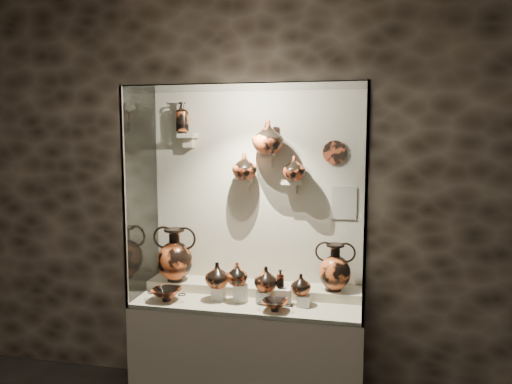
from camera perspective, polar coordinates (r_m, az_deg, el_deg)
wall_back at (r=3.95m, az=0.20°, el=-0.08°), size 5.00×0.02×3.20m
plinth at (r=3.98m, az=-0.84°, el=-18.05°), size 1.70×0.60×0.80m
front_tier at (r=3.83m, az=-0.85°, el=-12.41°), size 1.68×0.58×0.03m
rear_tier at (r=3.98m, az=-0.26°, el=-11.12°), size 1.70×0.25×0.10m
back_panel at (r=3.95m, az=0.18°, el=-0.09°), size 1.70×0.03×1.60m
glass_front at (r=3.36m, az=-2.04°, el=-1.31°), size 1.70×0.01×1.60m
glass_left at (r=3.93m, az=-12.98°, el=-0.31°), size 0.01×0.60×1.60m
glass_right at (r=3.55m, az=12.55°, el=-1.04°), size 0.01×0.60×1.60m
glass_top at (r=3.63m, az=-0.90°, el=11.89°), size 1.70×0.60×0.01m
frame_post_left at (r=3.67m, az=-14.83°, el=-0.86°), size 0.02×0.02×1.60m
frame_post_right at (r=3.26m, az=12.44°, el=-1.72°), size 0.02×0.02×1.60m
pedestal_a at (r=3.81m, az=-4.31°, el=-11.46°), size 0.09×0.09×0.10m
pedestal_b at (r=3.77m, az=-1.79°, el=-11.44°), size 0.09×0.09×0.13m
pedestal_c at (r=3.74m, az=0.80°, el=-11.91°), size 0.09×0.09×0.09m
pedestal_d at (r=3.70m, az=3.27°, el=-11.85°), size 0.09×0.09×0.12m
pedestal_e at (r=3.69m, az=5.47°, el=-12.26°), size 0.09×0.09×0.08m
bracket_ul at (r=4.00m, az=-7.81°, el=6.40°), size 0.14×0.12×0.04m
bracket_ca at (r=3.89m, az=-1.49°, el=1.28°), size 0.14×0.12×0.04m
bracket_cb at (r=3.83m, az=1.41°, el=4.20°), size 0.10×0.12×0.04m
bracket_cc at (r=3.82m, az=4.05°, el=1.16°), size 0.14×0.12×0.04m
amphora_left at (r=4.04m, az=-9.26°, el=-7.07°), size 0.44×0.44×0.43m
amphora_right at (r=3.80m, az=9.02°, el=-8.46°), size 0.35×0.35×0.36m
jug_a at (r=3.76m, az=-4.45°, el=-9.43°), size 0.20×0.20×0.19m
jug_b at (r=3.71m, az=-2.18°, el=-9.33°), size 0.17×0.17×0.16m
jug_c at (r=3.71m, az=1.14°, el=-9.88°), size 0.23×0.23×0.18m
jug_e at (r=3.67m, az=5.15°, el=-10.46°), size 0.19×0.19×0.15m
lekythos_small at (r=3.67m, az=2.80°, el=-9.76°), size 0.08×0.08×0.15m
kylix_left at (r=3.84m, az=-10.18°, el=-11.32°), size 0.29×0.25×0.11m
kylix_right at (r=3.58m, az=2.19°, el=-12.71°), size 0.28×0.25×0.09m
lekythos_tall at (r=4.01m, az=-8.41°, el=8.61°), size 0.13×0.13×0.28m
ovoid_vase_a at (r=3.83m, az=-1.33°, el=2.95°), size 0.20×0.20×0.20m
ovoid_vase_b at (r=3.76m, az=1.36°, el=6.30°), size 0.30×0.30×0.25m
ovoid_vase_c at (r=3.77m, az=4.39°, el=2.75°), size 0.23×0.23×0.18m
wall_plate at (r=3.81m, az=8.98°, el=4.50°), size 0.18×0.02×0.18m
info_placard at (r=3.85m, az=10.01°, el=-1.22°), size 0.19×0.01×0.25m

